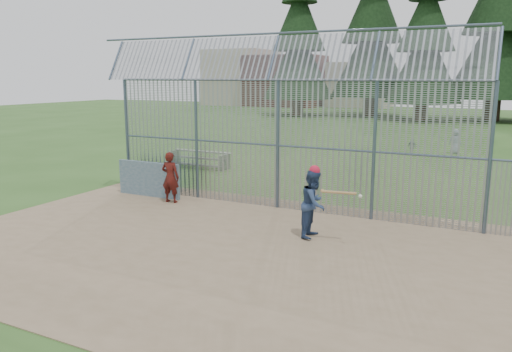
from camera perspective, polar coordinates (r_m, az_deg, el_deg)
The scene contains 13 objects.
ground at distance 12.92m, azimuth -4.01°, elevation -7.22°, with size 120.00×120.00×0.00m, color #2D511E.
dirt_infield at distance 12.52m, azimuth -5.19°, elevation -7.81°, with size 14.00×10.00×0.02m, color #756047.
dugout_wall at distance 17.63m, azimuth -12.14°, elevation -0.35°, with size 2.50×0.12×1.20m, color #38566B.
batter at distance 12.89m, azimuth 6.63°, elevation -3.15°, with size 0.86×0.67×1.76m, color navy.
onlooker at distance 16.58m, azimuth -9.76°, elevation -0.14°, with size 0.61×0.40×1.68m, color maroon.
bg_kid_standing at distance 28.98m, azimuth 21.82°, elevation 3.69°, with size 0.66×0.43×1.35m, color gray.
bg_kid_seated at distance 27.67m, azimuth 17.40°, elevation 3.23°, with size 0.55×0.23×0.94m, color slate.
batting_gear at distance 12.65m, azimuth 7.23°, elevation 0.15°, with size 1.48×0.56×0.65m.
trash_can at distance 17.66m, azimuth 6.62°, elevation -0.94°, with size 0.56×0.56×0.82m.
bleacher at distance 22.97m, azimuth -6.62°, elevation 1.97°, with size 3.00×0.95×0.72m.
backstop_fence at distance 14.76m, azimuth 8.83°, elevation 4.40°, with size 20.09×0.81×5.30m.
conifer_row at distance 52.65m, azimuth 22.81°, elevation 17.78°, with size 38.48×12.26×20.20m.
distant_buildings at distance 73.21m, azimuth 2.95°, elevation 10.87°, with size 26.50×10.50×8.00m.
Camera 1 is at (6.28, -10.53, 4.09)m, focal length 35.00 mm.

